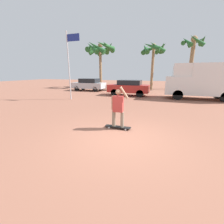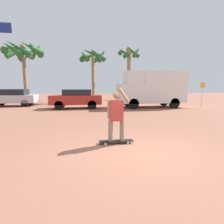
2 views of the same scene
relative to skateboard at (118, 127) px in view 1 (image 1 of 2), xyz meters
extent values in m
plane|color=#935B47|center=(0.38, -0.86, -0.07)|extent=(80.00, 80.00, 0.00)
cube|color=black|center=(0.00, 0.00, 0.01)|extent=(1.05, 0.24, 0.02)
cylinder|color=white|center=(-0.34, -0.10, -0.04)|extent=(0.07, 0.03, 0.07)
cylinder|color=white|center=(-0.34, 0.10, -0.04)|extent=(0.07, 0.03, 0.07)
cylinder|color=white|center=(0.34, -0.10, -0.04)|extent=(0.07, 0.03, 0.07)
cylinder|color=white|center=(0.34, 0.10, -0.04)|extent=(0.07, 0.03, 0.07)
cylinder|color=gray|center=(-0.18, 0.00, 0.32)|extent=(0.14, 0.14, 0.62)
cylinder|color=gray|center=(0.18, 0.00, 0.32)|extent=(0.14, 0.14, 0.62)
cube|color=#B23833|center=(0.00, 0.00, 0.94)|extent=(0.39, 0.22, 0.62)
sphere|color=#A37556|center=(0.00, 0.00, 1.40)|extent=(0.21, 0.21, 0.21)
cylinder|color=#A37556|center=(-0.23, 0.00, 0.98)|extent=(0.09, 0.09, 0.55)
cylinder|color=#A37556|center=(0.23, 0.00, 1.39)|extent=(0.36, 0.09, 0.46)
cylinder|color=black|center=(2.76, 8.02, 0.34)|extent=(0.82, 0.28, 0.82)
cylinder|color=black|center=(2.76, 9.93, 0.34)|extent=(0.82, 0.28, 0.82)
cylinder|color=black|center=(6.15, 9.93, 0.34)|extent=(0.82, 0.28, 0.82)
cube|color=white|center=(2.68, 8.98, 1.08)|extent=(1.91, 2.19, 1.49)
cube|color=black|center=(2.30, 8.98, 1.38)|extent=(0.04, 1.87, 0.75)
cube|color=white|center=(5.41, 8.98, 1.60)|extent=(3.55, 2.19, 2.52)
cube|color=white|center=(2.97, 8.98, 2.34)|extent=(1.34, 2.02, 1.03)
cylinder|color=black|center=(-2.90, 8.42, 0.26)|extent=(0.68, 0.22, 0.68)
cylinder|color=black|center=(-2.90, 9.91, 0.26)|extent=(0.68, 0.22, 0.68)
cylinder|color=black|center=(-0.44, 8.42, 0.26)|extent=(0.68, 0.22, 0.68)
cylinder|color=black|center=(-0.44, 9.91, 0.26)|extent=(0.68, 0.22, 0.68)
cube|color=#B22823|center=(-1.67, 9.16, 0.62)|extent=(3.97, 1.71, 0.72)
cube|color=black|center=(-1.57, 9.16, 1.21)|extent=(2.19, 1.50, 0.46)
cylinder|color=black|center=(-8.64, 10.90, 0.24)|extent=(0.62, 0.22, 0.62)
cylinder|color=black|center=(-8.64, 12.50, 0.24)|extent=(0.62, 0.22, 0.62)
cylinder|color=black|center=(-6.12, 10.90, 0.24)|extent=(0.62, 0.22, 0.62)
cylinder|color=black|center=(-6.12, 12.50, 0.24)|extent=(0.62, 0.22, 0.62)
cube|color=#BCBCC1|center=(-7.38, 11.70, 0.58)|extent=(4.06, 1.82, 0.68)
cube|color=black|center=(-7.27, 11.70, 1.18)|extent=(2.23, 1.61, 0.51)
cylinder|color=#8E704C|center=(4.85, 18.03, 3.15)|extent=(0.51, 0.51, 6.45)
sphere|color=#8E704C|center=(4.85, 18.03, 6.38)|extent=(0.82, 0.82, 0.82)
cone|color=#235B28|center=(5.87, 18.08, 6.17)|extent=(0.68, 2.15, 1.23)
cone|color=#235B28|center=(5.24, 18.97, 6.13)|extent=(2.16, 1.33, 1.35)
cone|color=#235B28|center=(3.90, 18.41, 6.19)|extent=(1.33, 2.18, 1.18)
cone|color=#235B28|center=(3.97, 17.51, 6.04)|extent=(1.53, 2.04, 1.60)
cone|color=#235B28|center=(5.04, 17.02, 6.04)|extent=(2.09, 0.95, 1.62)
cylinder|color=#8E704C|center=(0.00, 15.59, 2.69)|extent=(0.34, 0.34, 5.53)
sphere|color=#8E704C|center=(0.00, 15.59, 5.45)|extent=(0.55, 0.55, 0.55)
cone|color=#235B28|center=(1.03, 15.81, 5.21)|extent=(1.02, 2.24, 1.36)
cone|color=#235B28|center=(0.84, 16.23, 5.21)|extent=(1.78, 2.08, 1.37)
cone|color=#235B28|center=(-0.23, 16.62, 5.28)|extent=(2.26, 1.04, 1.15)
cone|color=#235B28|center=(-1.03, 15.83, 5.12)|extent=(1.04, 2.18, 1.61)
cone|color=#235B28|center=(-0.97, 15.19, 5.11)|extent=(1.35, 2.15, 1.63)
cone|color=#235B28|center=(-0.15, 14.55, 5.22)|extent=(2.24, 0.90, 1.31)
cone|color=#235B28|center=(0.47, 14.65, 5.15)|extent=(2.17, 1.48, 1.52)
cylinder|color=#8E704C|center=(-7.62, 16.14, 2.96)|extent=(0.39, 0.39, 6.06)
sphere|color=#8E704C|center=(-7.62, 16.14, 5.98)|extent=(0.62, 0.62, 0.62)
cone|color=#235B28|center=(-6.28, 15.86, 5.74)|extent=(1.33, 2.94, 1.54)
cone|color=#235B28|center=(-6.53, 16.96, 5.70)|extent=(2.32, 2.73, 1.66)
cone|color=#235B28|center=(-7.38, 17.48, 5.56)|extent=(2.84, 1.24, 2.06)
cone|color=#235B28|center=(-8.58, 17.12, 5.63)|extent=(2.54, 2.50, 1.88)
cone|color=#235B28|center=(-8.99, 16.20, 5.74)|extent=(0.89, 2.87, 1.56)
cone|color=#235B28|center=(-8.34, 14.97, 5.57)|extent=(2.74, 2.09, 2.05)
cone|color=#235B28|center=(-7.58, 14.77, 5.56)|extent=(2.76, 0.85, 2.08)
cone|color=#235B28|center=(-6.49, 15.36, 5.77)|extent=(2.24, 2.78, 1.45)
cylinder|color=#B7B7BC|center=(-5.82, 5.41, 2.54)|extent=(0.09, 0.09, 5.22)
sphere|color=#B7B7BC|center=(-5.82, 5.41, 5.19)|extent=(0.12, 0.12, 0.12)
cube|color=navy|center=(-5.25, 5.41, 4.73)|extent=(1.06, 0.02, 0.52)
camera|label=1|loc=(1.62, -5.45, 2.11)|focal=24.00mm
camera|label=2|loc=(-0.90, -5.08, 1.65)|focal=28.00mm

